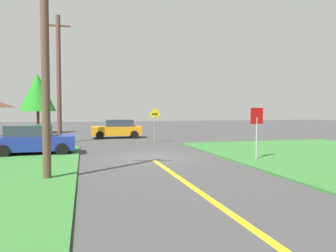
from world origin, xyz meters
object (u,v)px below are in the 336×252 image
direction_sign (155,121)px  car_approaching_junction (117,129)px  utility_pole_near (45,67)px  stop_sign (257,123)px  parked_car_near_building (33,140)px  oak_tree_left (38,92)px  utility_pole_mid (59,78)px

direction_sign → car_approaching_junction: bearing=114.4°
car_approaching_junction → utility_pole_near: utility_pole_near is taller
stop_sign → car_approaching_junction: bearing=-83.9°
car_approaching_junction → parked_car_near_building: (-5.51, -9.81, 0.00)m
car_approaching_junction → direction_sign: bearing=115.4°
direction_sign → oak_tree_left: size_ratio=0.41×
utility_pole_mid → direction_sign: size_ratio=3.61×
utility_pole_near → parked_car_near_building: bearing=101.4°
utility_pole_near → utility_pole_mid: bearing=92.1°
utility_pole_near → oak_tree_left: 25.19m
parked_car_near_building → oak_tree_left: size_ratio=0.66×
utility_pole_near → direction_sign: size_ratio=2.87×
parked_car_near_building → utility_pole_mid: bearing=79.5°
parked_car_near_building → direction_sign: 9.17m
stop_sign → utility_pole_near: bearing=-0.1°
car_approaching_junction → utility_pole_mid: utility_pole_mid is taller
car_approaching_junction → parked_car_near_building: same height
utility_pole_near → utility_pole_mid: 13.57m
car_approaching_junction → oak_tree_left: 11.64m
car_approaching_junction → utility_pole_near: bearing=77.4°
car_approaching_junction → utility_pole_mid: (-4.60, -3.30, 3.99)m
car_approaching_junction → direction_sign: 5.61m
parked_car_near_building → car_approaching_junction: bearing=58.2°
utility_pole_mid → direction_sign: utility_pole_mid is taller
utility_pole_near → utility_pole_mid: (-0.50, 13.53, 0.93)m
stop_sign → utility_pole_mid: 15.26m
direction_sign → oak_tree_left: (-9.83, 13.18, 2.76)m
parked_car_near_building → oak_tree_left: (-2.03, 17.93, 3.57)m
direction_sign → parked_car_near_building: bearing=-148.6°
direction_sign → oak_tree_left: 16.67m
stop_sign → car_approaching_junction: (-5.20, 14.62, -0.98)m
stop_sign → direction_sign: (-2.91, 9.57, -0.17)m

